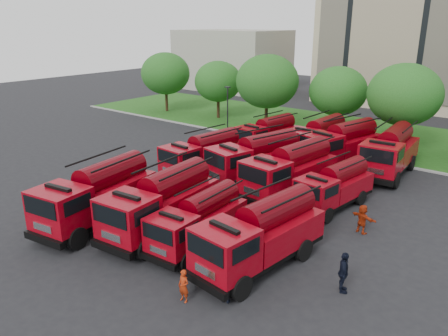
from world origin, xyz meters
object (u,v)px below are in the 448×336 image
Objects in this scene: fire_truck_5 at (256,158)px; firefighter_2 at (342,291)px; fire_truck_6 at (290,170)px; fire_truck_8 at (268,134)px; firefighter_4 at (198,196)px; firefighter_3 at (226,301)px; fire_truck_10 at (342,144)px; fire_truck_0 at (97,194)px; fire_truck_1 at (162,202)px; fire_truck_11 at (390,152)px; firefighter_5 at (361,233)px; fire_truck_9 at (319,138)px; fire_truck_3 at (261,234)px; fire_truck_4 at (204,155)px; firefighter_0 at (184,301)px; fire_truck_2 at (199,220)px; firefighter_1 at (162,256)px; fire_truck_7 at (335,186)px.

fire_truck_5 is 14.55m from firefighter_2.
fire_truck_8 is at bearing 138.22° from fire_truck_6.
fire_truck_6 reaches higher than fire_truck_5.
firefighter_3 is at bearing -176.00° from firefighter_4.
fire_truck_10 is 21.21m from firefighter_3.
fire_truck_0 reaches higher than fire_truck_1.
fire_truck_11 reaches higher than firefighter_5.
fire_truck_11 is at bearing -3.83° from fire_truck_9.
fire_truck_10 is (3.34, 7.66, 0.02)m from fire_truck_5.
fire_truck_3 is at bearing -40.25° from fire_truck_5.
fire_truck_4 reaches higher than firefighter_4.
fire_truck_10 reaches higher than fire_truck_6.
firefighter_5 is (13.51, -1.86, -1.67)m from fire_truck_4.
firefighter_4 is (-2.22, -13.41, -1.74)m from fire_truck_9.
firefighter_5 is (10.92, 1.72, 0.00)m from firefighter_4.
fire_truck_3 reaches higher than firefighter_0.
firefighter_0 is (9.75, -21.51, -1.59)m from fire_truck_8.
fire_truck_10 reaches higher than fire_truck_3.
fire_truck_8 reaches higher than firefighter_0.
fire_truck_10 is (7.07, 0.32, 0.23)m from fire_truck_8.
fire_truck_3 is at bearing 2.26° from fire_truck_0.
fire_truck_2 is at bearing 68.56° from firefighter_2.
fire_truck_4 is 3.78× the size of firefighter_1.
fire_truck_4 is 0.90× the size of fire_truck_5.
fire_truck_1 is 1.13× the size of fire_truck_8.
fire_truck_0 reaches higher than firefighter_3.
fire_truck_3 is at bearing -51.75° from fire_truck_8.
firefighter_1 is (5.74, -0.41, -1.83)m from fire_truck_0.
fire_truck_11 is 15.52m from firefighter_4.
fire_truck_0 reaches higher than fire_truck_3.
fire_truck_10 reaches higher than fire_truck_7.
firefighter_1 is at bearing -79.45° from fire_truck_10.
fire_truck_3 is at bearing 69.03° from firefighter_2.
firefighter_2 is at bearing 46.32° from firefighter_0.
fire_truck_7 is at bearing -23.49° from firefighter_5.
fire_truck_6 reaches higher than firefighter_5.
firefighter_5 is at bearing 56.36° from firefighter_1.
fire_truck_11 is at bearing 73.25° from fire_truck_6.
firefighter_2 reaches higher than firefighter_3.
fire_truck_4 is (-7.23, 8.71, 0.19)m from fire_truck_2.
fire_truck_11 is (10.47, 19.56, 0.00)m from fire_truck_0.
fire_truck_5 reaches higher than firefighter_2.
fire_truck_5 is 8.53m from fire_truck_9.
fire_truck_0 is 1.00× the size of fire_truck_5.
firefighter_1 is (6.48, -10.77, -1.67)m from fire_truck_4.
fire_truck_6 reaches higher than firefighter_0.
fire_truck_10 is (-0.02, 8.46, 0.01)m from fire_truck_6.
firefighter_2 is (14.79, -16.60, -1.59)m from fire_truck_8.
fire_truck_1 reaches higher than fire_truck_4.
firefighter_2 is at bearing -81.48° from fire_truck_11.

